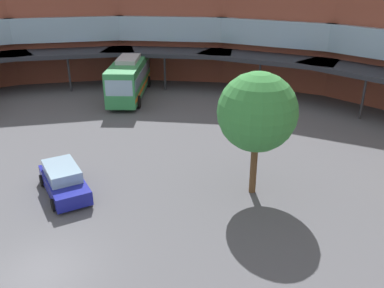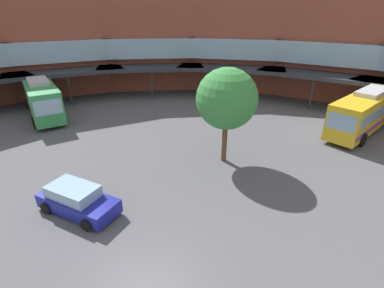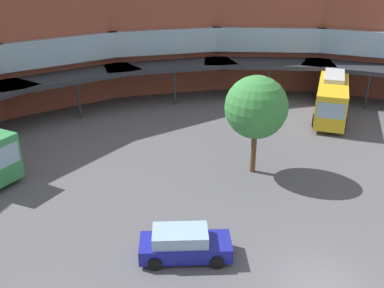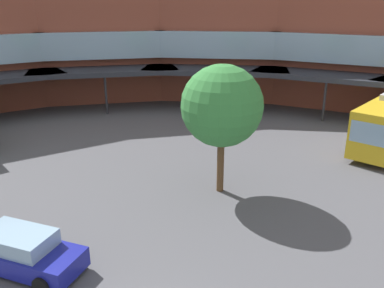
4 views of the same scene
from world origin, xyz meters
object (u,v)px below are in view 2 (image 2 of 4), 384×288
(bus_3, at_px, (42,98))
(parked_car, at_px, (77,200))
(plaza_tree, at_px, (227,99))
(bus_1, at_px, (368,109))

(bus_3, distance_m, parked_car, 17.91)
(plaza_tree, bearing_deg, parked_car, -132.19)
(bus_1, relative_size, bus_3, 1.29)
(bus_1, height_order, plaza_tree, plaza_tree)
(bus_1, distance_m, plaza_tree, 15.02)
(parked_car, xyz_separation_m, plaza_tree, (6.81, 7.51, 3.81))
(bus_3, bearing_deg, parked_car, -1.92)
(bus_1, bearing_deg, bus_3, -49.53)
(bus_1, bearing_deg, parked_car, -14.38)
(bus_3, xyz_separation_m, plaza_tree, (19.16, -5.41, 2.68))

